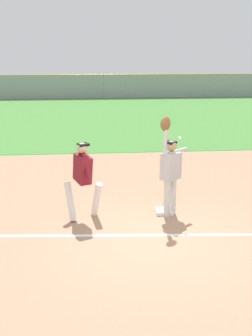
{
  "coord_description": "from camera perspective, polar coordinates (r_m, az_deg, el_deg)",
  "views": [
    {
      "loc": [
        -1.19,
        -7.56,
        3.65
      ],
      "look_at": [
        -0.37,
        1.56,
        1.05
      ],
      "focal_mm": 45.23,
      "sensor_mm": 36.0,
      "label": 1
    }
  ],
  "objects": [
    {
      "name": "outfield_fence",
      "position": [
        32.45,
        -3.03,
        10.93
      ],
      "size": [
        47.7,
        0.08,
        1.77
      ],
      "color": "#93999E",
      "rests_on": "ground_plane"
    },
    {
      "name": "parked_car_blue",
      "position": [
        36.4,
        -5.56,
        11.08
      ],
      "size": [
        4.57,
        2.47,
        1.25
      ],
      "rotation": [
        0.0,
        0.0,
        0.1
      ],
      "color": "#23389E",
      "rests_on": "ground_plane"
    },
    {
      "name": "parked_car_black",
      "position": [
        36.47,
        -14.49,
        10.67
      ],
      "size": [
        4.47,
        2.26,
        1.25
      ],
      "rotation": [
        0.0,
        0.0,
        -0.04
      ],
      "color": "black",
      "rests_on": "ground_plane"
    },
    {
      "name": "parked_car_tan",
      "position": [
        37.58,
        11.93,
        10.97
      ],
      "size": [
        4.54,
        2.39,
        1.25
      ],
      "rotation": [
        0.0,
        0.0,
        -0.08
      ],
      "color": "tan",
      "rests_on": "ground_plane"
    },
    {
      "name": "baseball",
      "position": [
        9.24,
        7.25,
        4.01
      ],
      "size": [
        0.07,
        0.07,
        0.07
      ],
      "primitive_type": "sphere",
      "color": "white"
    },
    {
      "name": "ground_plane",
      "position": [
        8.47,
        3.5,
        -9.68
      ],
      "size": [
        76.74,
        76.74,
        0.0
      ],
      "primitive_type": "plane",
      "color": "tan"
    },
    {
      "name": "outfield_grass",
      "position": [
        23.87,
        -2.2,
        7.05
      ],
      "size": [
        47.62,
        17.49,
        0.01
      ],
      "primitive_type": "cube",
      "color": "#478438",
      "rests_on": "ground_plane"
    },
    {
      "name": "runner",
      "position": [
        9.19,
        -5.84,
        -1.01
      ],
      "size": [
        0.89,
        0.8,
        1.72
      ],
      "rotation": [
        0.0,
        0.0,
        0.44
      ],
      "color": "white",
      "rests_on": "ground_plane"
    },
    {
      "name": "fielder",
      "position": [
        9.35,
        5.98,
        0.07
      ],
      "size": [
        0.76,
        0.65,
        2.28
      ],
      "rotation": [
        0.0,
        0.0,
        2.26
      ],
      "color": "silver",
      "rests_on": "ground_plane"
    },
    {
      "name": "parked_car_silver",
      "position": [
        36.4,
        3.36,
        11.12
      ],
      "size": [
        4.56,
        2.44,
        1.25
      ],
      "rotation": [
        0.0,
        0.0,
        0.09
      ],
      "color": "#B7B7BC",
      "rests_on": "ground_plane"
    },
    {
      "name": "first_base",
      "position": [
        9.79,
        5.12,
        -5.84
      ],
      "size": [
        0.39,
        0.39,
        0.08
      ],
      "primitive_type": "cube",
      "rotation": [
        0.0,
        0.0,
        -0.03
      ],
      "color": "white",
      "rests_on": "ground_plane"
    }
  ]
}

